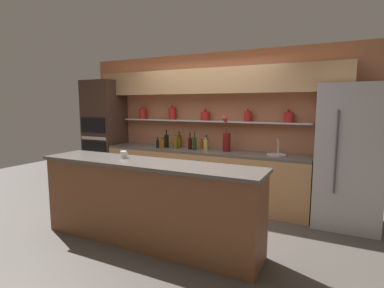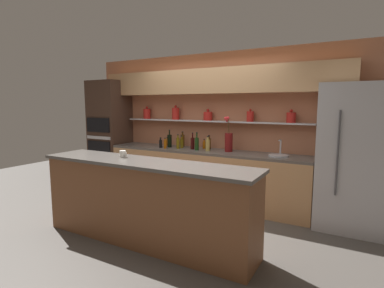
{
  "view_description": "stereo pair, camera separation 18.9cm",
  "coord_description": "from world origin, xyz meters",
  "px_view_note": "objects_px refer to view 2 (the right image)",
  "views": [
    {
      "loc": [
        2.07,
        -3.4,
        1.7
      ],
      "look_at": [
        0.18,
        0.37,
        1.14
      ],
      "focal_mm": 28.0,
      "sensor_mm": 36.0,
      "label": 1
    },
    {
      "loc": [
        2.24,
        -3.32,
        1.7
      ],
      "look_at": [
        0.18,
        0.37,
        1.14
      ],
      "focal_mm": 28.0,
      "sensor_mm": 36.0,
      "label": 2
    }
  ],
  "objects_px": {
    "bottle_sauce_3": "(165,144)",
    "oven_tower": "(110,134)",
    "bottle_spirit_0": "(208,145)",
    "bottle_oil_1": "(182,143)",
    "sink_fixture": "(279,155)",
    "bottle_sauce_11": "(204,145)",
    "bottle_spirit_9": "(183,140)",
    "bottle_sauce_6": "(167,142)",
    "bottle_wine_7": "(193,143)",
    "coffee_mug": "(123,154)",
    "flower_vase": "(229,141)",
    "refrigerator": "(351,158)",
    "bottle_spirit_4": "(209,143)",
    "bottle_wine_5": "(170,141)",
    "bottle_sauce_2": "(161,143)",
    "bottle_wine_8": "(197,143)",
    "bottle_oil_10": "(178,143)"
  },
  "relations": [
    {
      "from": "bottle_oil_1",
      "to": "coffee_mug",
      "type": "distance_m",
      "value": 1.7
    },
    {
      "from": "flower_vase",
      "to": "bottle_oil_1",
      "type": "bearing_deg",
      "value": -179.25
    },
    {
      "from": "bottle_oil_1",
      "to": "bottle_sauce_6",
      "type": "xyz_separation_m",
      "value": [
        -0.39,
        0.13,
        -0.02
      ]
    },
    {
      "from": "bottle_spirit_9",
      "to": "bottle_oil_1",
      "type": "bearing_deg",
      "value": -65.08
    },
    {
      "from": "bottle_spirit_4",
      "to": "bottle_sauce_3",
      "type": "bearing_deg",
      "value": -155.77
    },
    {
      "from": "bottle_oil_1",
      "to": "bottle_spirit_9",
      "type": "relative_size",
      "value": 0.78
    },
    {
      "from": "sink_fixture",
      "to": "bottle_sauce_3",
      "type": "distance_m",
      "value": 1.97
    },
    {
      "from": "bottle_spirit_0",
      "to": "bottle_wine_5",
      "type": "bearing_deg",
      "value": 175.28
    },
    {
      "from": "bottle_wine_5",
      "to": "bottle_spirit_9",
      "type": "xyz_separation_m",
      "value": [
        0.17,
        0.18,
        -0.0
      ]
    },
    {
      "from": "sink_fixture",
      "to": "bottle_sauce_6",
      "type": "distance_m",
      "value": 2.14
    },
    {
      "from": "bottle_sauce_3",
      "to": "oven_tower",
      "type": "bearing_deg",
      "value": 173.36
    },
    {
      "from": "sink_fixture",
      "to": "bottle_sauce_11",
      "type": "distance_m",
      "value": 1.36
    },
    {
      "from": "bottle_spirit_4",
      "to": "bottle_sauce_6",
      "type": "xyz_separation_m",
      "value": [
        -0.89,
        0.02,
        -0.03
      ]
    },
    {
      "from": "bottle_spirit_0",
      "to": "bottle_oil_1",
      "type": "bearing_deg",
      "value": 169.68
    },
    {
      "from": "bottle_sauce_6",
      "to": "oven_tower",
      "type": "bearing_deg",
      "value": -172.7
    },
    {
      "from": "bottle_sauce_6",
      "to": "bottle_wine_7",
      "type": "height_order",
      "value": "bottle_wine_7"
    },
    {
      "from": "flower_vase",
      "to": "sink_fixture",
      "type": "distance_m",
      "value": 0.85
    },
    {
      "from": "bottle_sauce_3",
      "to": "bottle_sauce_11",
      "type": "relative_size",
      "value": 1.13
    },
    {
      "from": "bottle_sauce_2",
      "to": "coffee_mug",
      "type": "height_order",
      "value": "same"
    },
    {
      "from": "refrigerator",
      "to": "bottle_spirit_4",
      "type": "relative_size",
      "value": 8.0
    },
    {
      "from": "bottle_sauce_6",
      "to": "coffee_mug",
      "type": "xyz_separation_m",
      "value": [
        0.53,
        -1.82,
        0.08
      ]
    },
    {
      "from": "sink_fixture",
      "to": "bottle_oil_1",
      "type": "relative_size",
      "value": 1.37
    },
    {
      "from": "sink_fixture",
      "to": "bottle_spirit_4",
      "type": "xyz_separation_m",
      "value": [
        -1.25,
        0.14,
        0.08
      ]
    },
    {
      "from": "bottle_spirit_0",
      "to": "bottle_wine_5",
      "type": "xyz_separation_m",
      "value": [
        -0.81,
        0.07,
        0.02
      ]
    },
    {
      "from": "bottle_oil_1",
      "to": "bottle_spirit_9",
      "type": "distance_m",
      "value": 0.16
    },
    {
      "from": "bottle_wine_7",
      "to": "bottle_spirit_9",
      "type": "distance_m",
      "value": 0.37
    },
    {
      "from": "bottle_sauce_11",
      "to": "bottle_wine_8",
      "type": "bearing_deg",
      "value": -96.17
    },
    {
      "from": "bottle_sauce_11",
      "to": "bottle_spirit_0",
      "type": "bearing_deg",
      "value": -51.67
    },
    {
      "from": "bottle_spirit_9",
      "to": "oven_tower",
      "type": "bearing_deg",
      "value": -173.63
    },
    {
      "from": "oven_tower",
      "to": "bottle_sauce_2",
      "type": "xyz_separation_m",
      "value": [
        1.36,
        -0.12,
        -0.09
      ]
    },
    {
      "from": "refrigerator",
      "to": "bottle_spirit_4",
      "type": "distance_m",
      "value": 2.23
    },
    {
      "from": "bottle_spirit_9",
      "to": "bottle_spirit_0",
      "type": "bearing_deg",
      "value": -20.97
    },
    {
      "from": "bottle_spirit_9",
      "to": "coffee_mug",
      "type": "bearing_deg",
      "value": -83.82
    },
    {
      "from": "bottle_oil_10",
      "to": "bottle_spirit_4",
      "type": "bearing_deg",
      "value": 22.49
    },
    {
      "from": "bottle_wine_5",
      "to": "bottle_spirit_9",
      "type": "height_order",
      "value": "bottle_wine_5"
    },
    {
      "from": "bottle_wine_7",
      "to": "bottle_sauce_11",
      "type": "distance_m",
      "value": 0.23
    },
    {
      "from": "sink_fixture",
      "to": "bottle_spirit_9",
      "type": "height_order",
      "value": "bottle_spirit_9"
    },
    {
      "from": "bottle_sauce_3",
      "to": "bottle_spirit_4",
      "type": "bearing_deg",
      "value": 24.23
    },
    {
      "from": "flower_vase",
      "to": "bottle_spirit_9",
      "type": "xyz_separation_m",
      "value": [
        -0.97,
        0.13,
        -0.06
      ]
    },
    {
      "from": "sink_fixture",
      "to": "bottle_sauce_3",
      "type": "bearing_deg",
      "value": -174.59
    },
    {
      "from": "bottle_oil_1",
      "to": "bottle_sauce_2",
      "type": "distance_m",
      "value": 0.39
    },
    {
      "from": "bottle_oil_10",
      "to": "coffee_mug",
      "type": "relative_size",
      "value": 2.5
    },
    {
      "from": "flower_vase",
      "to": "bottle_wine_5",
      "type": "xyz_separation_m",
      "value": [
        -1.14,
        -0.05,
        -0.06
      ]
    },
    {
      "from": "flower_vase",
      "to": "coffee_mug",
      "type": "relative_size",
      "value": 5.75
    },
    {
      "from": "bottle_sauce_3",
      "to": "bottle_wine_8",
      "type": "xyz_separation_m",
      "value": [
        0.58,
        0.11,
        0.03
      ]
    },
    {
      "from": "flower_vase",
      "to": "bottle_sauce_2",
      "type": "relative_size",
      "value": 3.1
    },
    {
      "from": "bottle_spirit_0",
      "to": "bottle_wine_7",
      "type": "distance_m",
      "value": 0.33
    },
    {
      "from": "refrigerator",
      "to": "bottle_sauce_11",
      "type": "bearing_deg",
      "value": 174.99
    },
    {
      "from": "bottle_spirit_9",
      "to": "bottle_spirit_4",
      "type": "bearing_deg",
      "value": -3.63
    },
    {
      "from": "refrigerator",
      "to": "flower_vase",
      "type": "bearing_deg",
      "value": 177.14
    }
  ]
}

